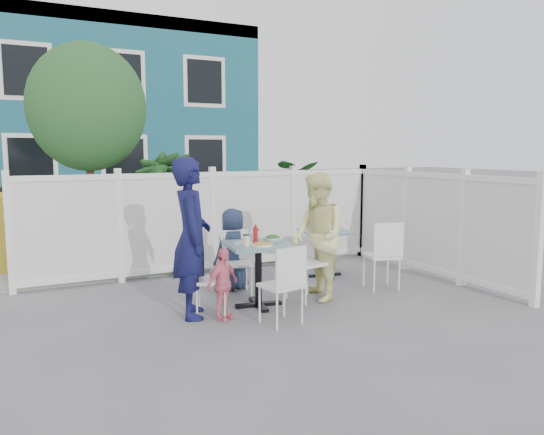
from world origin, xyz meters
name	(u,v)px	position (x,y,z in m)	size (l,w,h in m)	color
ground	(277,314)	(0.00, 0.00, 0.00)	(80.00, 80.00, 0.00)	slate
near_sidewalk	(181,256)	(0.00, 3.80, 0.01)	(24.00, 2.60, 0.01)	gray
street	(136,230)	(0.00, 7.50, 0.00)	(24.00, 5.00, 0.01)	black
far_sidewalk	(112,215)	(0.00, 10.60, 0.01)	(24.00, 1.60, 0.01)	gray
building	(76,118)	(-0.50, 14.00, 3.00)	(11.00, 6.00, 6.00)	#165B69
fence_back	(213,223)	(0.10, 2.40, 0.78)	(5.86, 0.08, 1.60)	white
fence_right	(433,226)	(3.00, 0.60, 0.78)	(0.08, 3.66, 1.60)	white
tree	(87,108)	(-1.60, 3.30, 2.59)	(1.80, 1.62, 3.59)	#382316
utility_cabinet	(14,230)	(-2.72, 4.00, 0.65)	(0.70, 0.50, 1.30)	gold
potted_shrub_a	(165,210)	(-0.48, 3.10, 0.96)	(1.08, 1.08, 1.92)	#1E4B28
potted_shrub_b	(272,209)	(1.45, 3.00, 0.88)	(1.59, 1.37, 1.76)	#1E4B28
main_table	(258,258)	(-0.06, 0.38, 0.62)	(0.86, 0.86, 0.80)	#3E6673
spare_table	(325,241)	(1.53, 1.35, 0.56)	(0.78, 0.78, 0.72)	#3E6673
chair_left	(205,273)	(-0.78, 0.34, 0.51)	(0.51, 0.51, 0.87)	white
chair_right	(312,255)	(0.72, 0.40, 0.58)	(0.51, 0.52, 1.00)	white
chair_back	(236,257)	(-0.06, 1.10, 0.50)	(0.45, 0.44, 0.85)	white
chair_near	(285,279)	(-0.11, -0.41, 0.52)	(0.47, 0.45, 0.90)	white
chair_spare	(384,250)	(1.83, 0.29, 0.56)	(0.52, 0.51, 0.96)	white
man	(192,238)	(-0.92, 0.38, 0.93)	(0.68, 0.45, 1.87)	#111340
woman	(317,237)	(0.76, 0.32, 0.83)	(0.81, 0.63, 1.66)	#F9F557
boy	(233,249)	(-0.03, 1.27, 0.57)	(0.56, 0.36, 1.15)	#1F2B48
toddler	(223,284)	(-0.65, 0.09, 0.42)	(0.49, 0.20, 0.84)	pink
plate_main	(262,245)	(-0.08, 0.23, 0.81)	(0.26, 0.26, 0.02)	white
plate_side	(243,243)	(-0.23, 0.47, 0.81)	(0.23, 0.23, 0.02)	white
salad_bowl	(273,240)	(0.14, 0.39, 0.83)	(0.25, 0.25, 0.06)	white
coffee_cup_a	(246,241)	(-0.26, 0.31, 0.86)	(0.08, 0.08, 0.13)	beige
coffee_cup_b	(256,236)	(0.00, 0.58, 0.86)	(0.09, 0.09, 0.13)	beige
ketchup_bottle	(256,235)	(-0.06, 0.47, 0.89)	(0.06, 0.06, 0.19)	#A91419
salt_shaker	(244,239)	(-0.15, 0.60, 0.83)	(0.03, 0.03, 0.07)	white
pepper_shaker	(248,238)	(-0.09, 0.64, 0.83)	(0.03, 0.03, 0.07)	black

